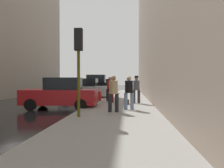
# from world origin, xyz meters

# --- Properties ---
(ground_plane) EXTENTS (120.00, 120.00, 0.00)m
(ground_plane) POSITION_xyz_m (0.00, 0.00, 0.00)
(ground_plane) COLOR black
(sidewalk) EXTENTS (4.00, 40.00, 0.15)m
(sidewalk) POSITION_xyz_m (6.00, 0.00, 0.07)
(sidewalk) COLOR gray
(sidewalk) RESTS_ON ground_plane
(parked_red_hatchback) EXTENTS (4.26, 2.17, 1.79)m
(parked_red_hatchback) POSITION_xyz_m (2.65, -0.34, 0.85)
(parked_red_hatchback) COLOR #B2191E
(parked_red_hatchback) RESTS_ON ground_plane
(parked_silver_sedan) EXTENTS (4.21, 2.08, 1.79)m
(parked_silver_sedan) POSITION_xyz_m (2.65, 6.34, 0.85)
(parked_silver_sedan) COLOR #B7BABF
(parked_silver_sedan) RESTS_ON ground_plane
(parked_black_suv) EXTENTS (4.64, 2.13, 2.25)m
(parked_black_suv) POSITION_xyz_m (2.65, 12.26, 1.03)
(parked_black_suv) COLOR black
(parked_black_suv) RESTS_ON ground_plane
(parked_gray_coupe) EXTENTS (4.23, 2.11, 1.79)m
(parked_gray_coupe) POSITION_xyz_m (2.65, 18.74, 0.85)
(parked_gray_coupe) COLOR slate
(parked_gray_coupe) RESTS_ON ground_plane
(fire_hydrant) EXTENTS (0.42, 0.22, 0.70)m
(fire_hydrant) POSITION_xyz_m (4.45, 2.94, 0.50)
(fire_hydrant) COLOR red
(fire_hydrant) RESTS_ON sidewalk
(traffic_light) EXTENTS (0.32, 0.32, 3.60)m
(traffic_light) POSITION_xyz_m (4.50, -3.85, 2.76)
(traffic_light) COLOR #514C0F
(traffic_light) RESTS_ON sidewalk
(pedestrian_in_red_jacket) EXTENTS (0.51, 0.42, 1.71)m
(pedestrian_in_red_jacket) POSITION_xyz_m (5.18, 2.93, 1.10)
(pedestrian_in_red_jacket) COLOR black
(pedestrian_in_red_jacket) RESTS_ON sidewalk
(pedestrian_in_tan_coat) EXTENTS (0.51, 0.44, 1.71)m
(pedestrian_in_tan_coat) POSITION_xyz_m (5.83, -2.44, 1.10)
(pedestrian_in_tan_coat) COLOR black
(pedestrian_in_tan_coat) RESTS_ON sidewalk
(pedestrian_in_jeans) EXTENTS (0.50, 0.41, 1.71)m
(pedestrian_in_jeans) POSITION_xyz_m (6.55, -1.52, 1.10)
(pedestrian_in_jeans) COLOR #728CB2
(pedestrian_in_jeans) RESTS_ON sidewalk
(pedestrian_with_beanie) EXTENTS (0.53, 0.48, 1.78)m
(pedestrian_with_beanie) POSITION_xyz_m (7.03, 1.48, 1.14)
(pedestrian_with_beanie) COLOR #333338
(pedestrian_with_beanie) RESTS_ON sidewalk
(rolling_suitcase) EXTENTS (0.45, 0.61, 1.04)m
(rolling_suitcase) POSITION_xyz_m (5.30, 2.14, 0.49)
(rolling_suitcase) COLOR #591414
(rolling_suitcase) RESTS_ON sidewalk
(duffel_bag) EXTENTS (0.32, 0.44, 0.28)m
(duffel_bag) POSITION_xyz_m (6.41, 0.92, 0.29)
(duffel_bag) COLOR #472D19
(duffel_bag) RESTS_ON sidewalk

